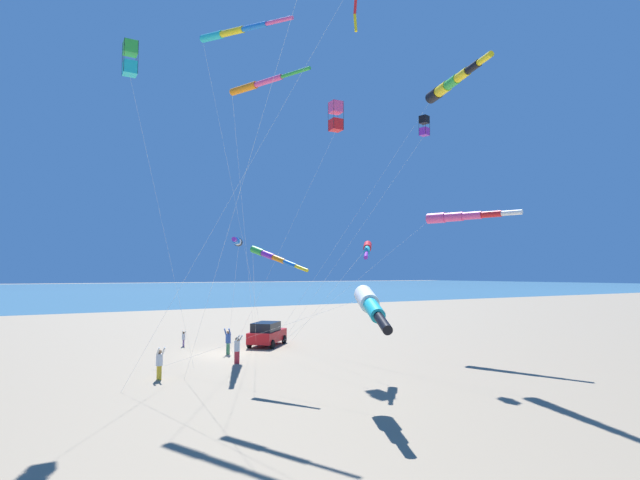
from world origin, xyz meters
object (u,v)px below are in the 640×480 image
Objects in this scene: parked_car at (267,334)px; kite_windsock_rainbow_low_near at (231,33)px; kite_windsock_small_distant at (449,85)px; kite_windsock_blue_topmost at (237,241)px; kite_box_purple_drifting at (130,59)px; kite_box_green_low_center at (424,126)px; cooler_box at (260,339)px; kite_windsock_teal_far_right at (370,305)px; person_bystander_far at (184,338)px; kite_windsock_magenta_far_left at (367,249)px; kite_windsock_long_streamer_left at (459,217)px; person_child_grey_jacket at (228,340)px; kite_box_red_high_left at (336,116)px; kite_windsock_white_trailing at (271,256)px; kite_windsock_black_fish_shape at (257,85)px; person_child_green_jacket at (237,348)px; person_adult_flyer at (159,362)px.

kite_windsock_rainbow_low_near reaches higher than parked_car.
kite_windsock_blue_topmost is (9.25, 10.74, -9.96)m from kite_windsock_small_distant.
kite_box_purple_drifting reaches higher than kite_box_green_low_center.
kite_windsock_teal_far_right is (-21.35, 4.34, 4.12)m from cooler_box.
kite_windsock_magenta_far_left is at bearing -159.29° from person_bystander_far.
kite_windsock_long_streamer_left is at bearing -145.41° from cooler_box.
kite_box_red_high_left is (-5.12, -5.75, 15.54)m from person_child_grey_jacket.
person_bystander_far is 0.09× the size of kite_windsock_long_streamer_left.
kite_box_red_high_left is at bearing -25.89° from kite_windsock_teal_far_right.
kite_windsock_long_streamer_left is at bearing -92.88° from kite_box_purple_drifting.
cooler_box is at bearing 6.53° from kite_box_red_high_left.
kite_box_green_low_center is 13.94m from kite_windsock_white_trailing.
kite_windsock_blue_topmost is at bearing 144.95° from cooler_box.
kite_windsock_rainbow_low_near reaches higher than kite_box_purple_drifting.
kite_windsock_teal_far_right reaches higher than person_bystander_far.
kite_windsock_small_distant reaches higher than kite_windsock_teal_far_right.
kite_windsock_black_fish_shape is 9.27m from kite_windsock_white_trailing.
person_child_green_jacket is at bearing 161.20° from kite_windsock_blue_topmost.
kite_box_purple_drifting is 13.18m from kite_windsock_blue_topmost.
kite_box_purple_drifting is 1.00× the size of kite_windsock_black_fish_shape.
kite_box_red_high_left is (2.49, -8.61, -2.69)m from kite_windsock_rainbow_low_near.
kite_windsock_small_distant is 16.38m from kite_windsock_white_trailing.
kite_windsock_small_distant is at bearing -143.07° from person_bystander_far.
kite_windsock_rainbow_low_near is 13.11m from kite_windsock_blue_topmost.
kite_box_green_low_center reaches higher than person_child_green_jacket.
kite_windsock_blue_topmost is at bearing -14.05° from kite_windsock_black_fish_shape.
parked_car is at bearing -34.72° from kite_windsock_rainbow_low_near.
kite_windsock_small_distant is at bearing -106.46° from person_adult_flyer.
kite_box_purple_drifting is at bearing 125.26° from kite_windsock_blue_topmost.
kite_box_green_low_center is at bearing -154.73° from parked_car.
kite_box_red_high_left is (0.96, -11.79, 15.59)m from person_adult_flyer.
kite_windsock_white_trailing is (-9.58, 1.17, 5.55)m from person_child_grey_jacket.
person_child_grey_jacket is at bearing 48.32° from kite_box_red_high_left.
kite_windsock_small_distant is 1.32× the size of kite_windsock_white_trailing.
person_adult_flyer is 0.10× the size of kite_windsock_black_fish_shape.
kite_windsock_teal_far_right is at bearing -148.69° from person_adult_flyer.
kite_box_green_low_center is (-14.54, -5.12, 15.05)m from cooler_box.
cooler_box is 0.34× the size of person_child_grey_jacket.
kite_windsock_teal_far_right is at bearing -174.96° from person_bystander_far.
kite_box_purple_drifting is at bearing 128.85° from parked_car.
person_adult_flyer is at bearing 66.59° from kite_windsock_magenta_far_left.
kite_windsock_magenta_far_left is at bearing -143.59° from person_child_green_jacket.
kite_windsock_blue_topmost reaches higher than person_child_green_jacket.
kite_box_red_high_left is at bearing -167.27° from parked_car.
kite_windsock_long_streamer_left reaches higher than kite_windsock_magenta_far_left.
kite_windsock_small_distant reaches higher than cooler_box.
kite_windsock_black_fish_shape is 1.59× the size of kite_windsock_blue_topmost.
person_child_green_jacket reaches higher than cooler_box.
person_bystander_far is at bearing 20.71° from kite_windsock_magenta_far_left.
kite_windsock_long_streamer_left reaches higher than kite_windsock_white_trailing.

